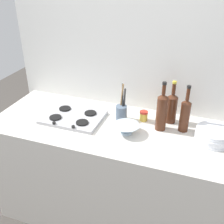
# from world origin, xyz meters

# --- Properties ---
(ground_plane) EXTENTS (6.00, 6.00, 0.00)m
(ground_plane) POSITION_xyz_m (0.00, 0.00, 0.00)
(ground_plane) COLOR #47423D
(ground_plane) RESTS_ON ground
(counter_block) EXTENTS (1.80, 0.70, 0.90)m
(counter_block) POSITION_xyz_m (0.00, 0.00, 0.45)
(counter_block) COLOR silver
(counter_block) RESTS_ON ground
(backsplash_panel) EXTENTS (1.90, 0.06, 2.41)m
(backsplash_panel) POSITION_xyz_m (0.00, 0.38, 1.21)
(backsplash_panel) COLOR white
(backsplash_panel) RESTS_ON ground
(stovetop_hob) EXTENTS (0.44, 0.33, 0.04)m
(stovetop_hob) POSITION_xyz_m (-0.32, 0.01, 0.91)
(stovetop_hob) COLOR #B2B2B7
(stovetop_hob) RESTS_ON counter_block
(plate_stack) EXTENTS (0.24, 0.24, 0.09)m
(plate_stack) POSITION_xyz_m (0.69, 0.05, 0.94)
(plate_stack) COLOR white
(plate_stack) RESTS_ON counter_block
(wine_bottle_leftmost) EXTENTS (0.08, 0.08, 0.36)m
(wine_bottle_leftmost) POSITION_xyz_m (0.33, 0.09, 1.04)
(wine_bottle_leftmost) COLOR #472314
(wine_bottle_leftmost) RESTS_ON counter_block
(wine_bottle_mid_left) EXTENTS (0.08, 0.08, 0.32)m
(wine_bottle_mid_left) POSITION_xyz_m (0.39, 0.21, 1.02)
(wine_bottle_mid_left) COLOR #472314
(wine_bottle_mid_left) RESTS_ON counter_block
(wine_bottle_mid_right) EXTENTS (0.07, 0.07, 0.34)m
(wine_bottle_mid_right) POSITION_xyz_m (0.49, 0.12, 1.03)
(wine_bottle_mid_right) COLOR #472314
(wine_bottle_mid_right) RESTS_ON counter_block
(mixing_bowl) EXTENTS (0.19, 0.19, 0.07)m
(mixing_bowl) POSITION_xyz_m (0.12, -0.05, 0.94)
(mixing_bowl) COLOR silver
(mixing_bowl) RESTS_ON counter_block
(utensil_crock) EXTENTS (0.08, 0.08, 0.29)m
(utensil_crock) POSITION_xyz_m (0.03, 0.12, 0.97)
(utensil_crock) COLOR slate
(utensil_crock) RESTS_ON counter_block
(condiment_jar_front) EXTENTS (0.06, 0.06, 0.08)m
(condiment_jar_front) POSITION_xyz_m (0.19, 0.16, 0.94)
(condiment_jar_front) COLOR gold
(condiment_jar_front) RESTS_ON counter_block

